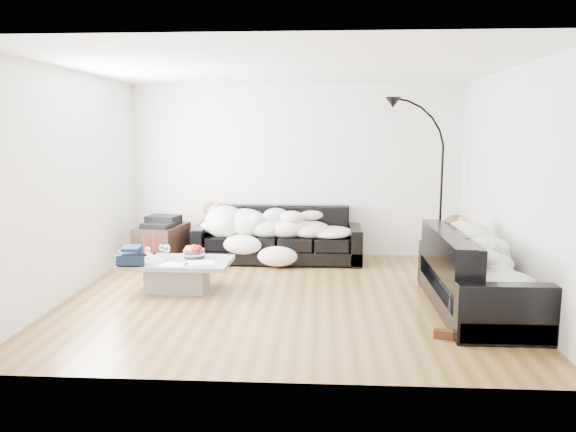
# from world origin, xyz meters

# --- Properties ---
(ground) EXTENTS (5.00, 5.00, 0.00)m
(ground) POSITION_xyz_m (0.00, 0.00, 0.00)
(ground) COLOR brown
(ground) RESTS_ON ground
(wall_back) EXTENTS (5.00, 0.02, 2.60)m
(wall_back) POSITION_xyz_m (0.00, 2.25, 1.30)
(wall_back) COLOR silver
(wall_back) RESTS_ON ground
(wall_left) EXTENTS (0.02, 4.50, 2.60)m
(wall_left) POSITION_xyz_m (-2.50, 0.00, 1.30)
(wall_left) COLOR silver
(wall_left) RESTS_ON ground
(wall_right) EXTENTS (0.02, 4.50, 2.60)m
(wall_right) POSITION_xyz_m (2.50, 0.00, 1.30)
(wall_right) COLOR silver
(wall_right) RESTS_ON ground
(ceiling) EXTENTS (5.00, 5.00, 0.00)m
(ceiling) POSITION_xyz_m (0.00, 0.00, 2.60)
(ceiling) COLOR white
(ceiling) RESTS_ON ground
(sofa_back) EXTENTS (2.43, 0.84, 0.79)m
(sofa_back) POSITION_xyz_m (-0.23, 1.76, 0.40)
(sofa_back) COLOR black
(sofa_back) RESTS_ON ground
(sofa_right) EXTENTS (0.90, 2.10, 0.85)m
(sofa_right) POSITION_xyz_m (2.06, -0.39, 0.42)
(sofa_right) COLOR black
(sofa_right) RESTS_ON ground
(sleeper_back) EXTENTS (2.05, 0.71, 0.41)m
(sleeper_back) POSITION_xyz_m (-0.23, 1.71, 0.63)
(sleeper_back) COLOR silver
(sleeper_back) RESTS_ON sofa_back
(sleeper_right) EXTENTS (0.76, 1.80, 0.44)m
(sleeper_right) POSITION_xyz_m (2.06, -0.39, 0.64)
(sleeper_right) COLOR silver
(sleeper_right) RESTS_ON sofa_right
(teal_cushion) EXTENTS (0.42, 0.38, 0.20)m
(teal_cushion) POSITION_xyz_m (2.00, 0.26, 0.72)
(teal_cushion) COLOR #0D5A5B
(teal_cushion) RESTS_ON sofa_right
(coffee_table) EXTENTS (1.29, 0.77, 0.37)m
(coffee_table) POSITION_xyz_m (-1.32, 0.16, 0.19)
(coffee_table) COLOR #939699
(coffee_table) RESTS_ON ground
(fruit_bowl) EXTENTS (0.32, 0.32, 0.16)m
(fruit_bowl) POSITION_xyz_m (-1.15, 0.31, 0.45)
(fruit_bowl) COLOR white
(fruit_bowl) RESTS_ON coffee_table
(wine_glass_a) EXTENTS (0.09, 0.09, 0.16)m
(wine_glass_a) POSITION_xyz_m (-1.54, 0.30, 0.45)
(wine_glass_a) COLOR white
(wine_glass_a) RESTS_ON coffee_table
(wine_glass_b) EXTENTS (0.08, 0.08, 0.16)m
(wine_glass_b) POSITION_xyz_m (-1.68, 0.18, 0.45)
(wine_glass_b) COLOR white
(wine_glass_b) RESTS_ON coffee_table
(wine_glass_c) EXTENTS (0.10, 0.10, 0.19)m
(wine_glass_c) POSITION_xyz_m (-1.44, 0.15, 0.47)
(wine_glass_c) COLOR white
(wine_glass_c) RESTS_ON coffee_table
(candle_left) EXTENTS (0.05, 0.05, 0.25)m
(candle_left) POSITION_xyz_m (-1.78, 0.36, 0.50)
(candle_left) COLOR maroon
(candle_left) RESTS_ON coffee_table
(candle_right) EXTENTS (0.05, 0.05, 0.25)m
(candle_right) POSITION_xyz_m (-1.69, 0.47, 0.50)
(candle_right) COLOR maroon
(candle_right) RESTS_ON coffee_table
(newspaper_a) EXTENTS (0.35, 0.29, 0.01)m
(newspaper_a) POSITION_xyz_m (-1.02, 0.03, 0.38)
(newspaper_a) COLOR silver
(newspaper_a) RESTS_ON coffee_table
(newspaper_b) EXTENTS (0.34, 0.28, 0.01)m
(newspaper_b) POSITION_xyz_m (-1.30, -0.08, 0.38)
(newspaper_b) COLOR silver
(newspaper_b) RESTS_ON coffee_table
(navy_jacket) EXTENTS (0.39, 0.35, 0.17)m
(navy_jacket) POSITION_xyz_m (-1.80, -0.07, 0.54)
(navy_jacket) COLOR black
(navy_jacket) RESTS_ON coffee_table
(shoes) EXTENTS (0.49, 0.44, 0.09)m
(shoes) POSITION_xyz_m (1.65, -1.18, 0.05)
(shoes) COLOR #472311
(shoes) RESTS_ON ground
(av_cabinet) EXTENTS (0.68, 0.89, 0.56)m
(av_cabinet) POSITION_xyz_m (-1.89, 1.51, 0.28)
(av_cabinet) COLOR black
(av_cabinet) RESTS_ON ground
(stereo) EXTENTS (0.50, 0.42, 0.13)m
(stereo) POSITION_xyz_m (-1.89, 1.51, 0.62)
(stereo) COLOR black
(stereo) RESTS_ON av_cabinet
(floor_lamp) EXTENTS (0.82, 0.54, 2.09)m
(floor_lamp) POSITION_xyz_m (2.10, 1.76, 1.04)
(floor_lamp) COLOR black
(floor_lamp) RESTS_ON ground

